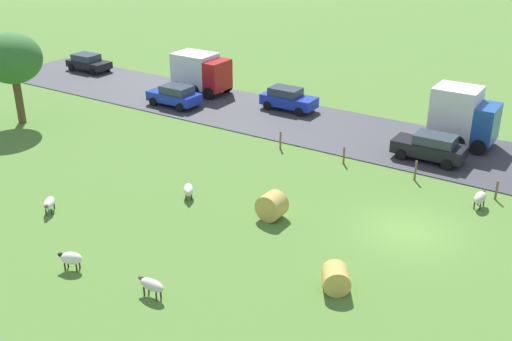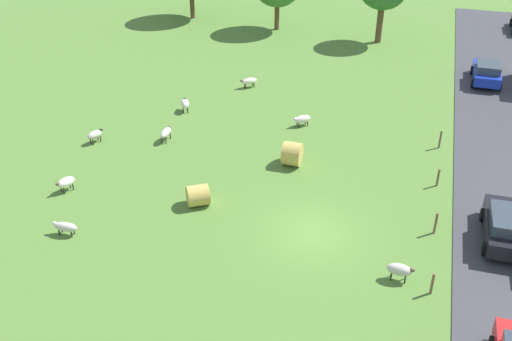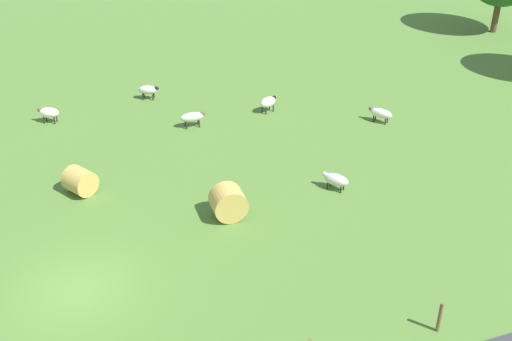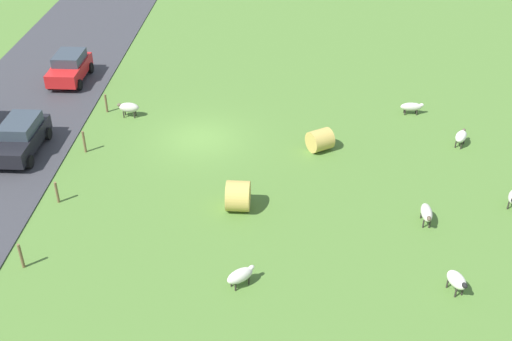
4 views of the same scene
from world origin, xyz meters
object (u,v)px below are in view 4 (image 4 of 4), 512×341
car_0 (20,137)px  sheep_6 (129,107)px  sheep_4 (427,213)px  sheep_0 (457,280)px  sheep_5 (240,275)px  hay_bale_0 (238,196)px  car_2 (69,67)px  sheep_3 (461,136)px  hay_bale_1 (320,140)px  sheep_7 (412,107)px

car_0 → sheep_6: bearing=-137.8°
sheep_4 → car_0: 19.82m
sheep_6 → sheep_0: bearing=139.2°
sheep_5 → hay_bale_0: size_ratio=0.87×
car_0 → car_2: bearing=-89.2°
sheep_6 → sheep_3: bearing=172.7°
sheep_0 → sheep_6: sheep_6 is taller
sheep_0 → sheep_5: sheep_0 is taller
sheep_0 → car_2: 26.36m
sheep_4 → sheep_6: (14.73, -8.90, 0.02)m
sheep_5 → hay_bale_1: hay_bale_1 is taller
sheep_6 → car_0: 6.08m
sheep_3 → car_2: 23.21m
sheep_7 → hay_bale_0: (8.95, 9.40, 0.22)m
sheep_7 → car_0: bearing=14.5°
sheep_4 → hay_bale_0: (8.05, -0.63, 0.13)m
sheep_7 → hay_bale_0: 12.98m
sheep_4 → car_2: car_2 is taller
sheep_0 → car_0: 21.57m
sheep_0 → sheep_3: (-2.49, -10.80, -0.01)m
sheep_3 → car_0: 22.18m
car_2 → sheep_4: bearing=145.4°
hay_bale_0 → car_2: 17.01m
car_0 → car_2: size_ratio=1.10×
sheep_3 → hay_bale_1: bearing=6.1°
car_0 → car_2: car_2 is taller
hay_bale_1 → car_2: (15.03, -7.45, 0.36)m
sheep_0 → sheep_7: 14.18m
sheep_4 → hay_bale_0: hay_bale_0 is taller
sheep_0 → sheep_4: bearing=-84.6°
sheep_6 → car_2: car_2 is taller
sheep_6 → car_0: size_ratio=0.29×
hay_bale_0 → car_2: size_ratio=0.35×
hay_bale_0 → sheep_3: bearing=-151.1°
sheep_7 → hay_bale_1: bearing=38.4°
sheep_4 → sheep_5: bearing=29.0°
sheep_0 → hay_bale_1: size_ratio=1.00×
sheep_7 → sheep_5: bearing=59.2°
hay_bale_1 → sheep_4: bearing=126.2°
sheep_3 → sheep_4: size_ratio=0.89×
sheep_5 → car_0: bearing=-37.8°
sheep_4 → hay_bale_1: 7.30m
hay_bale_0 → sheep_5: bearing=95.4°
sheep_0 → car_0: size_ratio=0.26×
sheep_0 → car_2: car_2 is taller
sheep_3 → car_0: car_0 is taller
sheep_0 → hay_bale_0: 9.69m
sheep_7 → car_0: car_0 is taller
hay_bale_0 → sheep_0: bearing=150.5°
sheep_4 → sheep_6: size_ratio=1.06×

